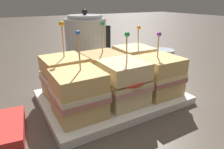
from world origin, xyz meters
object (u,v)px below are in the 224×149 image
Objects in this scene: serving_platter at (112,97)px; sandwich_back_right at (134,64)px; kettle_steel at (86,44)px; sandwich_back_left at (65,77)px; sandwich_back_center at (102,70)px; sandwich_front_right at (159,75)px; drinking_glass at (163,63)px; sandwich_front_left at (79,94)px; sandwich_front_center at (122,83)px.

sandwich_back_right is at bearing 26.80° from serving_platter.
kettle_steel is (0.04, 0.25, 0.09)m from serving_platter.
sandwich_back_center is (0.10, 0.00, -0.00)m from sandwich_back_left.
sandwich_back_center is 0.81× the size of kettle_steel.
sandwich_front_right is at bearing -26.80° from sandwich_back_left.
sandwich_back_center is at bearing -175.20° from drinking_glass.
sandwich_front_left is 0.15m from sandwich_back_center.
serving_platter is 0.27m from kettle_steel.
sandwich_front_left is 0.80× the size of kettle_steel.
sandwich_front_center is 1.83× the size of drinking_glass.
sandwich_front_left is at bearing -135.81° from sandwich_back_center.
sandwich_back_left is at bearing -179.55° from sandwich_back_right.
sandwich_front_center is at bearing -98.16° from kettle_steel.
sandwich_front_right is (0.11, -0.00, -0.00)m from sandwich_front_center.
sandwich_back_right is at bearing -72.18° from kettle_steel.
sandwich_front_center is at bearing -135.76° from sandwich_back_right.
kettle_steel is at bearing 101.77° from sandwich_front_right.
sandwich_front_center is at bearing -90.23° from sandwich_back_center.
drinking_glass is (0.25, 0.02, -0.02)m from sandwich_back_center.
sandwich_front_left is 1.08× the size of sandwich_back_right.
kettle_steel is at bearing 77.85° from sandwich_back_center.
sandwich_back_center is at bearing 0.18° from sandwich_back_left.
kettle_steel is (0.15, 0.31, 0.03)m from sandwich_front_left.
drinking_glass is at bearing 3.43° from sandwich_back_left.
drinking_glass is at bearing -42.08° from kettle_steel.
sandwich_back_left is 1.14× the size of sandwich_back_right.
sandwich_front_center is (0.11, -0.00, 0.00)m from sandwich_front_left.
drinking_glass is at bearing 8.00° from sandwich_back_right.
drinking_glass is (0.35, 0.12, -0.02)m from sandwich_front_left.
kettle_steel is (-0.06, 0.31, 0.03)m from sandwich_front_right.
serving_platter is 0.08m from sandwich_back_center.
serving_platter is 0.26m from drinking_glass.
sandwich_back_left reaches higher than serving_platter.
sandwich_front_left is at bearing -154.62° from serving_platter.
sandwich_front_left is 0.99× the size of sandwich_back_center.
sandwich_front_left is 0.95× the size of sandwich_back_left.
kettle_steel is at bearing 80.73° from serving_platter.
serving_platter is 0.13m from sandwich_back_right.
sandwich_front_center reaches higher than sandwich_back_right.
sandwich_back_center is at bearing 44.19° from sandwich_front_left.
sandwich_back_left reaches higher than sandwich_back_center.
sandwich_back_left is 0.35m from drinking_glass.
sandwich_front_center is 0.28m from drinking_glass.
sandwich_front_center is 0.15m from sandwich_back_left.
serving_platter is 0.13m from sandwich_back_left.
sandwich_front_right is 0.15m from sandwich_back_center.
sandwich_back_left is 2.03× the size of drinking_glass.
kettle_steel reaches higher than sandwich_front_right.
sandwich_back_center reaches higher than sandwich_front_right.
sandwich_back_center is 1.10× the size of sandwich_back_right.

